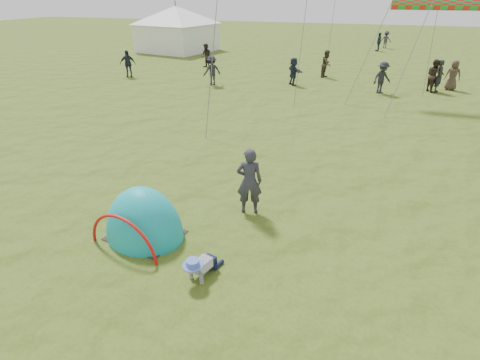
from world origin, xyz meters
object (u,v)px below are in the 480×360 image
(standing_adult, at_px, (249,181))
(crawling_toddler, at_px, (200,265))
(popup_tent, at_px, (146,236))
(event_marquee, at_px, (177,27))

(standing_adult, bearing_deg, crawling_toddler, 69.70)
(popup_tent, height_order, event_marquee, event_marquee)
(crawling_toddler, distance_m, event_marquee, 32.64)
(crawling_toddler, relative_size, standing_adult, 0.42)
(crawling_toddler, xyz_separation_m, standing_adult, (0.18, 2.71, 0.61))
(popup_tent, bearing_deg, event_marquee, 125.31)
(crawling_toddler, height_order, standing_adult, standing_adult)
(standing_adult, bearing_deg, event_marquee, -76.17)
(popup_tent, relative_size, standing_adult, 1.40)
(crawling_toddler, relative_size, event_marquee, 0.12)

